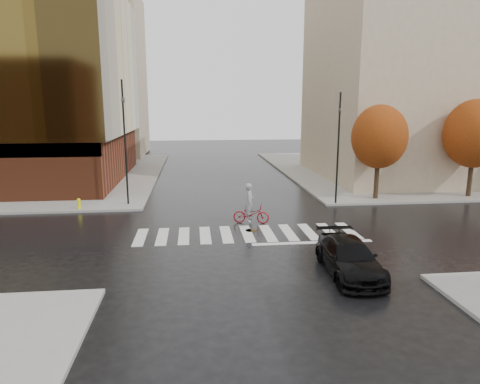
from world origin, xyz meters
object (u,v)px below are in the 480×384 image
at_px(cyclist, 251,210).
at_px(traffic_light_nw, 124,133).
at_px(sedan, 349,258).
at_px(traffic_light_ne, 338,141).
at_px(fire_hydrant, 79,203).

relative_size(cyclist, traffic_light_nw, 0.29).
relative_size(sedan, traffic_light_nw, 0.58).
height_order(sedan, traffic_light_ne, traffic_light_ne).
xyz_separation_m(cyclist, traffic_light_ne, (6.30, 3.80, 3.49)).
relative_size(cyclist, fire_hydrant, 3.44).
bearing_deg(traffic_light_nw, sedan, 56.39).
distance_m(cyclist, fire_hydrant, 11.18).
bearing_deg(fire_hydrant, traffic_light_nw, 20.18).
relative_size(cyclist, traffic_light_ne, 0.32).
distance_m(traffic_light_ne, fire_hydrant, 17.15).
height_order(cyclist, fire_hydrant, cyclist).
relative_size(sedan, cyclist, 2.03).
distance_m(traffic_light_nw, traffic_light_ne, 13.91).
relative_size(sedan, traffic_light_ne, 0.65).
bearing_deg(traffic_light_nw, traffic_light_ne, 102.00).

